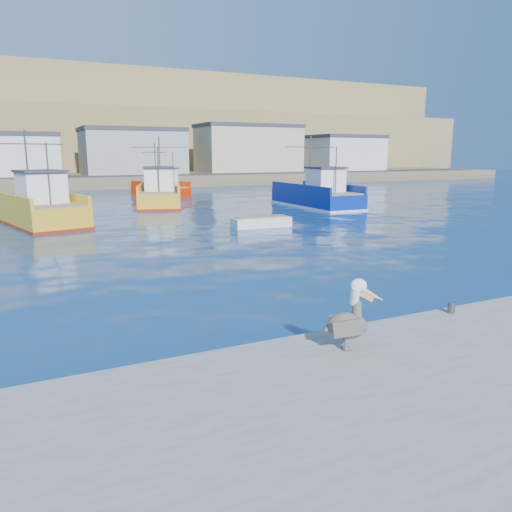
{
  "coord_description": "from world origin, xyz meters",
  "views": [
    {
      "loc": [
        -7.56,
        -12.8,
        4.79
      ],
      "look_at": [
        -0.14,
        2.36,
        1.32
      ],
      "focal_mm": 35.0,
      "sensor_mm": 36.0,
      "label": 1
    }
  ],
  "objects_px": {
    "skiff_far": "(301,191)",
    "trawler_blue": "(317,196)",
    "trawler_yellow_a": "(37,209)",
    "trawler_yellow_b": "(160,195)",
    "boat_orange": "(162,187)",
    "pelican": "(349,320)",
    "skiff_mid": "(261,223)"
  },
  "relations": [
    {
      "from": "skiff_far",
      "to": "pelican",
      "type": "relative_size",
      "value": 2.31
    },
    {
      "from": "trawler_blue",
      "to": "trawler_yellow_b",
      "type": "bearing_deg",
      "value": 149.14
    },
    {
      "from": "trawler_yellow_a",
      "to": "trawler_blue",
      "type": "bearing_deg",
      "value": 2.31
    },
    {
      "from": "skiff_mid",
      "to": "trawler_yellow_b",
      "type": "bearing_deg",
      "value": 97.28
    },
    {
      "from": "skiff_mid",
      "to": "trawler_yellow_a",
      "type": "bearing_deg",
      "value": 147.65
    },
    {
      "from": "trawler_yellow_a",
      "to": "trawler_blue",
      "type": "relative_size",
      "value": 1.1
    },
    {
      "from": "boat_orange",
      "to": "skiff_mid",
      "type": "xyz_separation_m",
      "value": [
        -1.08,
        -27.83,
        -0.71
      ]
    },
    {
      "from": "trawler_yellow_a",
      "to": "trawler_yellow_b",
      "type": "xyz_separation_m",
      "value": [
        11.08,
        8.47,
        -0.03
      ]
    },
    {
      "from": "trawler_blue",
      "to": "boat_orange",
      "type": "distance_m",
      "value": 20.72
    },
    {
      "from": "trawler_yellow_b",
      "to": "pelican",
      "type": "xyz_separation_m",
      "value": [
        -6.12,
        -37.69,
        0.18
      ]
    },
    {
      "from": "trawler_yellow_b",
      "to": "boat_orange",
      "type": "xyz_separation_m",
      "value": [
        3.23,
        10.97,
        -0.03
      ]
    },
    {
      "from": "trawler_blue",
      "to": "trawler_yellow_a",
      "type": "bearing_deg",
      "value": -177.69
    },
    {
      "from": "trawler_yellow_a",
      "to": "pelican",
      "type": "distance_m",
      "value": 29.63
    },
    {
      "from": "trawler_yellow_b",
      "to": "trawler_blue",
      "type": "bearing_deg",
      "value": -30.86
    },
    {
      "from": "skiff_mid",
      "to": "pelican",
      "type": "distance_m",
      "value": 22.44
    },
    {
      "from": "boat_orange",
      "to": "trawler_blue",
      "type": "bearing_deg",
      "value": -63.16
    },
    {
      "from": "boat_orange",
      "to": "pelican",
      "type": "height_order",
      "value": "boat_orange"
    },
    {
      "from": "trawler_yellow_a",
      "to": "boat_orange",
      "type": "distance_m",
      "value": 24.14
    },
    {
      "from": "skiff_far",
      "to": "trawler_yellow_a",
      "type": "bearing_deg",
      "value": -153.29
    },
    {
      "from": "skiff_far",
      "to": "trawler_blue",
      "type": "bearing_deg",
      "value": -115.88
    },
    {
      "from": "trawler_yellow_b",
      "to": "skiff_far",
      "type": "distance_m",
      "value": 20.82
    },
    {
      "from": "trawler_yellow_a",
      "to": "boat_orange",
      "type": "relative_size",
      "value": 1.56
    },
    {
      "from": "boat_orange",
      "to": "pelican",
      "type": "xyz_separation_m",
      "value": [
        -9.35,
        -48.66,
        0.21
      ]
    },
    {
      "from": "trawler_blue",
      "to": "boat_orange",
      "type": "height_order",
      "value": "trawler_blue"
    },
    {
      "from": "skiff_far",
      "to": "skiff_mid",
      "type": "bearing_deg",
      "value": -126.23
    },
    {
      "from": "pelican",
      "to": "boat_orange",
      "type": "bearing_deg",
      "value": 79.13
    },
    {
      "from": "trawler_yellow_b",
      "to": "trawler_yellow_a",
      "type": "bearing_deg",
      "value": -142.58
    },
    {
      "from": "trawler_yellow_a",
      "to": "pelican",
      "type": "bearing_deg",
      "value": -80.37
    },
    {
      "from": "skiff_far",
      "to": "trawler_yellow_b",
      "type": "bearing_deg",
      "value": -160.44
    },
    {
      "from": "trawler_yellow_a",
      "to": "skiff_far",
      "type": "distance_m",
      "value": 34.36
    },
    {
      "from": "boat_orange",
      "to": "trawler_yellow_b",
      "type": "bearing_deg",
      "value": -106.39
    },
    {
      "from": "trawler_yellow_a",
      "to": "boat_orange",
      "type": "height_order",
      "value": "trawler_yellow_a"
    }
  ]
}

